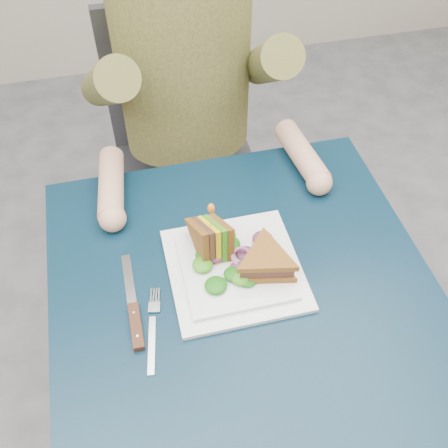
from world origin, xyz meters
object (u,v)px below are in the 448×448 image
object	(u,v)px
sandwich_upright	(212,240)
knife	(135,317)
diner	(183,46)
plate	(235,268)
table	(242,307)
sandwich_flat	(266,262)
chair	(184,138)
fork	(153,331)

from	to	relation	value
sandwich_upright	knife	distance (m)	0.21
diner	plate	xyz separation A→B (m)	(-0.01, -0.55, -0.18)
table	plate	world-z (taller)	plate
knife	table	bearing A→B (deg)	7.22
table	knife	distance (m)	0.23
table	sandwich_upright	bearing A→B (deg)	118.43
sandwich_flat	knife	xyz separation A→B (m)	(-0.26, -0.04, -0.04)
sandwich_flat	sandwich_upright	distance (m)	0.11
chair	diner	xyz separation A→B (m)	(-0.00, -0.11, 0.37)
chair	sandwich_flat	xyz separation A→B (m)	(0.05, -0.69, 0.23)
diner	fork	size ratio (longest dim) A/B	4.17
chair	sandwich_upright	world-z (taller)	chair
fork	knife	bearing A→B (deg)	129.20
sandwich_flat	fork	bearing A→B (deg)	-162.61
fork	plate	bearing A→B (deg)	28.72
chair	sandwich_upright	xyz separation A→B (m)	(-0.04, -0.62, 0.24)
chair	sandwich_flat	world-z (taller)	chair
knife	chair	bearing A→B (deg)	73.38
plate	sandwich_flat	xyz separation A→B (m)	(0.06, -0.02, 0.04)
plate	fork	size ratio (longest dim) A/B	1.46
diner	plate	world-z (taller)	diner
sandwich_upright	knife	size ratio (longest dim) A/B	0.64
diner	sandwich_upright	size ratio (longest dim) A/B	5.30
plate	sandwich_upright	world-z (taller)	sandwich_upright
table	fork	distance (m)	0.21
diner	knife	world-z (taller)	diner
sandwich_flat	fork	size ratio (longest dim) A/B	0.89
plate	fork	world-z (taller)	plate
chair	sandwich_flat	distance (m)	0.73
chair	knife	bearing A→B (deg)	-106.62
sandwich_flat	diner	bearing A→B (deg)	94.60
chair	fork	distance (m)	0.81
sandwich_upright	plate	bearing A→B (deg)	-51.78
diner	fork	distance (m)	0.70
knife	fork	bearing A→B (deg)	-50.80
knife	sandwich_flat	bearing A→B (deg)	8.46
fork	sandwich_flat	bearing A→B (deg)	17.39
diner	sandwich_upright	bearing A→B (deg)	-95.00
sandwich_flat	sandwich_upright	xyz separation A→B (m)	(-0.09, 0.07, 0.01)
sandwich_upright	knife	world-z (taller)	sandwich_upright
plate	sandwich_flat	distance (m)	0.07
chair	fork	world-z (taller)	chair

